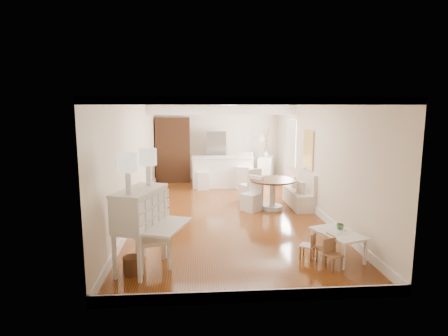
{
  "coord_description": "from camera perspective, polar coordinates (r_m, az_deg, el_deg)",
  "views": [
    {
      "loc": [
        -0.77,
        -9.26,
        2.67
      ],
      "look_at": [
        -0.06,
        0.3,
        1.11
      ],
      "focal_mm": 30.0,
      "sensor_mm": 36.0,
      "label": 1
    }
  ],
  "objects": [
    {
      "name": "gustavian_armchair",
      "position": [
        6.47,
        -10.86,
        -10.49
      ],
      "size": [
        0.73,
        0.73,
        1.01
      ],
      "primitive_type": "cube",
      "rotation": [
        0.0,
        0.0,
        1.89
      ],
      "color": "silver",
      "rests_on": "ground"
    },
    {
      "name": "pencil_cup",
      "position": [
        7.19,
        17.26,
        -8.52
      ],
      "size": [
        0.17,
        0.17,
        0.1
      ],
      "primitive_type": "imported",
      "rotation": [
        0.0,
        0.0,
        0.37
      ],
      "color": "#4E8751",
      "rests_on": "kids_table"
    },
    {
      "name": "banquette",
      "position": [
        10.37,
        11.29,
        -3.04
      ],
      "size": [
        0.52,
        1.6,
        0.98
      ],
      "primitive_type": "cube",
      "color": "silver",
      "rests_on": "ground"
    },
    {
      "name": "dining_table",
      "position": [
        9.93,
        7.4,
        -4.01
      ],
      "size": [
        1.29,
        1.29,
        0.81
      ],
      "primitive_type": "cylinder",
      "rotation": [
        0.0,
        0.0,
        0.09
      ],
      "color": "#4C2C18",
      "rests_on": "ground"
    },
    {
      "name": "bar_stool_left",
      "position": [
        12.22,
        -3.26,
        -1.12
      ],
      "size": [
        0.4,
        0.4,
        0.94
      ],
      "primitive_type": "cube",
      "rotation": [
        0.0,
        0.0,
        0.08
      ],
      "color": "white",
      "rests_on": "ground"
    },
    {
      "name": "kids_table",
      "position": [
        7.1,
        16.89,
        -11.18
      ],
      "size": [
        0.86,
        1.09,
        0.48
      ],
      "primitive_type": "cube",
      "rotation": [
        0.0,
        0.0,
        0.34
      ],
      "color": "white",
      "rests_on": "ground"
    },
    {
      "name": "room",
      "position": [
        9.64,
        0.56,
        5.17
      ],
      "size": [
        9.0,
        9.04,
        2.82
      ],
      "color": "brown",
      "rests_on": "ground"
    },
    {
      "name": "sideboard",
      "position": [
        13.37,
        6.4,
        -0.26
      ],
      "size": [
        0.74,
        1.07,
        0.94
      ],
      "primitive_type": "cube",
      "rotation": [
        0.0,
        0.0,
        -0.34
      ],
      "color": "silver",
      "rests_on": "ground"
    },
    {
      "name": "pantry_cabinet",
      "position": [
        13.55,
        -7.75,
        2.75
      ],
      "size": [
        1.2,
        0.6,
        2.3
      ],
      "primitive_type": "cube",
      "color": "#381E11",
      "rests_on": "ground"
    },
    {
      "name": "branch_vase",
      "position": [
        13.33,
        6.34,
        2.2
      ],
      "size": [
        0.25,
        0.25,
        0.21
      ],
      "primitive_type": "imported",
      "rotation": [
        0.0,
        0.0,
        -0.35
      ],
      "color": "white",
      "rests_on": "sideboard"
    },
    {
      "name": "kids_chair_a",
      "position": [
        6.85,
        15.14,
        -11.76
      ],
      "size": [
        0.29,
        0.29,
        0.5
      ],
      "primitive_type": "cube",
      "rotation": [
        0.0,
        0.0,
        -1.32
      ],
      "color": "#9C7647",
      "rests_on": "ground"
    },
    {
      "name": "slip_chair_near",
      "position": [
        9.75,
        4.22,
        -3.92
      ],
      "size": [
        0.62,
        0.62,
        0.9
      ],
      "primitive_type": "cube",
      "rotation": [
        0.0,
        0.0,
        -0.82
      ],
      "color": "silver",
      "rests_on": "ground"
    },
    {
      "name": "breakfast_counter",
      "position": [
        12.58,
        -0.23,
        -0.59
      ],
      "size": [
        2.05,
        0.65,
        1.03
      ],
      "primitive_type": "cube",
      "color": "white",
      "rests_on": "ground"
    },
    {
      "name": "kids_chair_b",
      "position": [
        6.95,
        12.6,
        -11.38
      ],
      "size": [
        0.33,
        0.33,
        0.5
      ],
      "primitive_type": "cube",
      "rotation": [
        0.0,
        0.0,
        -2.17
      ],
      "color": "#9C6B47",
      "rests_on": "ground"
    },
    {
      "name": "secretary_bureau",
      "position": [
        6.4,
        -12.58,
        -9.09
      ],
      "size": [
        1.36,
        1.38,
        1.36
      ],
      "primitive_type": "cube",
      "rotation": [
        0.0,
        0.0,
        -0.33
      ],
      "color": "white",
      "rests_on": "ground"
    },
    {
      "name": "slip_chair_far",
      "position": [
        10.7,
        3.96,
        -2.55
      ],
      "size": [
        0.63,
        0.64,
        0.96
      ],
      "primitive_type": "cube",
      "rotation": [
        0.0,
        0.0,
        -2.62
      ],
      "color": "silver",
      "rests_on": "ground"
    },
    {
      "name": "kids_chair_c",
      "position": [
        6.61,
        16.33,
        -12.54
      ],
      "size": [
        0.32,
        0.32,
        0.52
      ],
      "primitive_type": "cube",
      "rotation": [
        0.0,
        0.0,
        0.34
      ],
      "color": "#996945",
      "rests_on": "ground"
    },
    {
      "name": "wicker_basket",
      "position": [
        6.42,
        -13.84,
        -14.19
      ],
      "size": [
        0.38,
        0.38,
        0.29
      ],
      "primitive_type": "cylinder",
      "rotation": [
        0.0,
        0.0,
        -0.43
      ],
      "color": "brown",
      "rests_on": "ground"
    },
    {
      "name": "fridge",
      "position": [
        13.57,
        0.3,
        1.78
      ],
      "size": [
        0.75,
        0.65,
        1.8
      ],
      "primitive_type": "imported",
      "color": "silver",
      "rests_on": "ground"
    },
    {
      "name": "bar_stool_right",
      "position": [
        12.36,
        3.07,
        -0.42
      ],
      "size": [
        0.6,
        0.6,
        1.18
      ],
      "primitive_type": "cube",
      "rotation": [
        0.0,
        0.0,
        -0.32
      ],
      "color": "white",
      "rests_on": "ground"
    }
  ]
}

